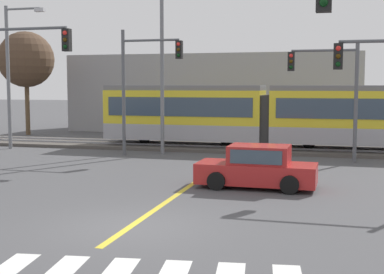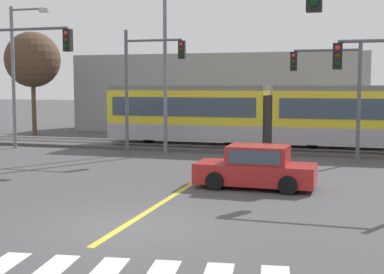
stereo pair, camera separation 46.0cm
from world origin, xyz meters
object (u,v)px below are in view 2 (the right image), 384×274
object	(u,v)px
traffic_light_far_right	(335,83)
street_lamp_centre	(168,53)
traffic_light_far_left	(145,75)
bare_tree_far_west	(33,60)
light_rail_tram	(271,114)
traffic_light_mid_left	(13,71)
street_lamp_west	(17,67)
sedan_crossing	(256,168)

from	to	relation	value
traffic_light_far_right	street_lamp_centre	world-z (taller)	street_lamp_centre
traffic_light_far_left	bare_tree_far_west	distance (m)	14.86
bare_tree_far_west	light_rail_tram	bearing A→B (deg)	-14.84
traffic_light_far_left	street_lamp_centre	world-z (taller)	street_lamp_centre
street_lamp_centre	light_rail_tram	bearing A→B (deg)	29.85
traffic_light_mid_left	street_lamp_west	bearing A→B (deg)	123.50
sedan_crossing	traffic_light_far_left	size ratio (longest dim) A/B	0.66
traffic_light_mid_left	street_lamp_centre	bearing A→B (deg)	57.12
traffic_light_far_left	street_lamp_west	xyz separation A→B (m)	(-8.11, 0.86, 0.47)
traffic_light_mid_left	street_lamp_west	world-z (taller)	street_lamp_west
bare_tree_far_west	traffic_light_far_right	bearing A→B (deg)	-21.18
light_rail_tram	traffic_light_far_left	distance (m)	7.32
light_rail_tram	street_lamp_west	distance (m)	14.55
traffic_light_far_right	bare_tree_far_west	bearing A→B (deg)	158.82
sedan_crossing	traffic_light_mid_left	bearing A→B (deg)	174.77
sedan_crossing	traffic_light_far_left	bearing A→B (deg)	134.79
traffic_light_far_right	sedan_crossing	bearing A→B (deg)	-108.51
street_lamp_west	street_lamp_centre	xyz separation A→B (m)	(9.05, 0.07, 0.66)
street_lamp_centre	street_lamp_west	bearing A→B (deg)	-179.55
light_rail_tram	street_lamp_centre	world-z (taller)	street_lamp_centre
street_lamp_west	traffic_light_far_right	bearing A→B (deg)	-2.01
traffic_light_far_right	bare_tree_far_west	xyz separation A→B (m)	(-21.44, 8.31, 1.70)
traffic_light_far_right	light_rail_tram	bearing A→B (deg)	134.21
light_rail_tram	bare_tree_far_west	xyz separation A→B (m)	(-18.00, 4.77, 3.38)
street_lamp_centre	bare_tree_far_west	world-z (taller)	street_lamp_centre
light_rail_tram	traffic_light_far_left	bearing A→B (deg)	-147.38
traffic_light_far_right	traffic_light_far_left	size ratio (longest dim) A/B	0.88
street_lamp_west	light_rail_tram	bearing A→B (deg)	11.79
street_lamp_west	bare_tree_far_west	size ratio (longest dim) A/B	1.08
sedan_crossing	traffic_light_far_right	xyz separation A→B (m)	(2.42, 7.23, 3.03)
street_lamp_west	traffic_light_mid_left	bearing A→B (deg)	-56.50
traffic_light_far_left	bare_tree_far_west	bearing A→B (deg)	144.72
traffic_light_far_right	street_lamp_centre	size ratio (longest dim) A/B	0.60
light_rail_tram	street_lamp_west	size ratio (longest dim) A/B	2.30
bare_tree_far_west	street_lamp_west	bearing A→B (deg)	-62.69
street_lamp_west	sedan_crossing	bearing A→B (deg)	-27.52
street_lamp_centre	bare_tree_far_west	xyz separation A→B (m)	(-13.02, 7.62, 0.15)
traffic_light_far_right	street_lamp_west	distance (m)	17.50
bare_tree_far_west	traffic_light_mid_left	bearing A→B (deg)	-59.67
sedan_crossing	bare_tree_far_west	world-z (taller)	bare_tree_far_west
sedan_crossing	street_lamp_centre	world-z (taller)	street_lamp_centre
street_lamp_west	street_lamp_centre	world-z (taller)	street_lamp_centre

